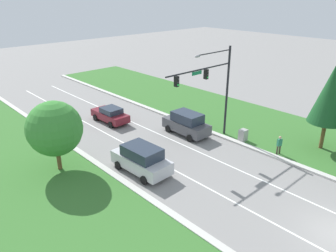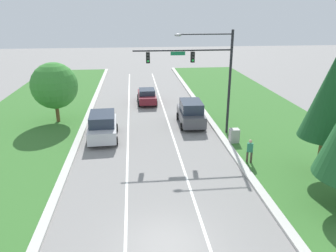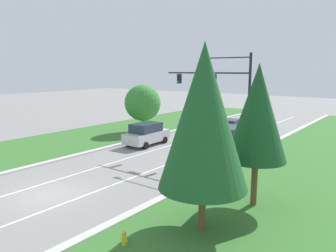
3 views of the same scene
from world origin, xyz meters
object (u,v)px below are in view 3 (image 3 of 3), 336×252
Objects in this scene: conifer_near_right_tree at (204,117)px; graphite_suv at (231,139)px; traffic_signal_mast at (224,90)px; burgundy_sedan at (232,126)px; oak_near_left_tree at (143,103)px; silver_suv at (147,134)px; fire_hydrant at (124,239)px; utility_cabinet at (234,161)px; conifer_far_right_tree at (257,113)px; pedestrian at (209,167)px.

graphite_suv is at bearing 111.49° from conifer_near_right_tree.
traffic_signal_mast reaches higher than burgundy_sedan.
traffic_signal_mast is 1.53× the size of oak_near_left_tree.
silver_suv is 17.72m from conifer_near_right_tree.
silver_suv is 6.98× the size of fire_hydrant.
traffic_signal_mast is at bearing 113.70° from conifer_near_right_tree.
graphite_suv is at bearing 100.46° from traffic_signal_mast.
traffic_signal_mast reaches higher than fire_hydrant.
utility_cabinet is 0.14× the size of conifer_near_right_tree.
fire_hydrant is at bearing -110.03° from conifer_far_right_tree.
conifer_near_right_tree is 1.11× the size of conifer_far_right_tree.
conifer_near_right_tree is at bearing -43.58° from silver_suv.
fire_hydrant is 5.88m from conifer_near_right_tree.
oak_near_left_tree is at bearing -15.05° from pedestrian.
oak_near_left_tree reaches higher than pedestrian.
conifer_near_right_tree reaches higher than oak_near_left_tree.
fire_hydrant is (11.16, -14.38, -0.71)m from silver_suv.
oak_near_left_tree is at bearing 155.75° from utility_cabinet.
pedestrian reaches higher than fire_hydrant.
traffic_signal_mast is 9.06m from silver_suv.
burgundy_sedan is 6.47× the size of fire_hydrant.
conifer_far_right_tree is (13.69, -7.43, 3.83)m from silver_suv.
burgundy_sedan is 10.31m from oak_near_left_tree.
silver_suv is at bearing -159.69° from graphite_suv.
silver_suv is 11.39m from pedestrian.
oak_near_left_tree is at bearing 129.49° from fire_hydrant.
graphite_suv reaches higher than pedestrian.
oak_near_left_tree is (-4.37, 4.46, 2.32)m from silver_suv.
graphite_suv is 2.80× the size of pedestrian.
traffic_signal_mast is 11.68m from burgundy_sedan.
graphite_suv is 17.38m from fire_hydrant.
pedestrian is at bearing -31.44° from silver_suv.
conifer_far_right_tree is (3.74, -1.88, 3.95)m from pedestrian.
burgundy_sedan is at bearing 66.47° from silver_suv.
conifer_near_right_tree reaches higher than pedestrian.
fire_hydrant is (1.21, -8.82, -0.59)m from pedestrian.
traffic_signal_mast is at bearing -78.39° from graphite_suv.
conifer_far_right_tree is at bearing -52.53° from traffic_signal_mast.
traffic_signal_mast is 15.70m from fire_hydrant.
silver_suv reaches higher than pedestrian.
pedestrian is (9.95, -5.56, -0.12)m from silver_suv.
burgundy_sedan is at bearing 106.53° from fire_hydrant.
silver_suv is 0.90× the size of oak_near_left_tree.
traffic_signal_mast is 1.12× the size of conifer_far_right_tree.
traffic_signal_mast is 9.51m from conifer_far_right_tree.
burgundy_sedan is 0.56× the size of conifer_near_right_tree.
conifer_near_right_tree is at bearing -66.30° from traffic_signal_mast.
burgundy_sedan is at bearing 111.93° from traffic_signal_mast.
conifer_far_right_tree is (18.06, -11.89, 1.51)m from oak_near_left_tree.
conifer_far_right_tree is at bearing -61.64° from burgundy_sedan.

